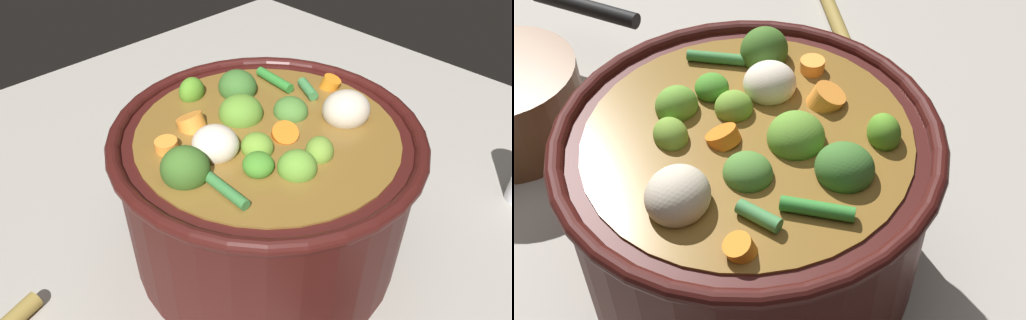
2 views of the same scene
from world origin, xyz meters
The scene contains 3 objects.
ground_plane centered at (0.00, 0.00, 0.00)m, with size 1.10×1.10×0.00m, color #9E998E.
cooking_pot centered at (0.00, 0.00, 0.08)m, with size 0.30×0.30×0.18m.
wooden_spoon centered at (0.01, 0.31, 0.01)m, with size 0.20×0.22×0.02m.
Camera 2 is at (0.06, -0.37, 0.51)m, focal length 49.05 mm.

